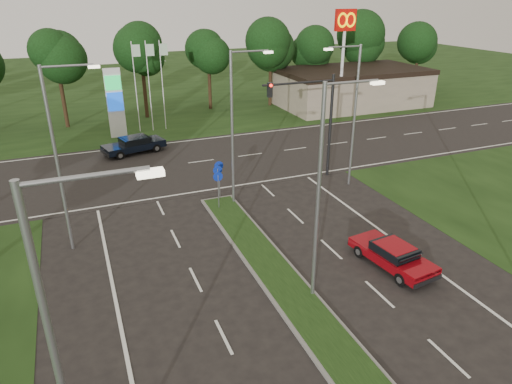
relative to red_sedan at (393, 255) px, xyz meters
name	(u,v)px	position (x,y,z in m)	size (l,w,h in m)	color
verge_far	(130,89)	(-5.34, 48.37, -0.62)	(160.00, 50.00, 0.02)	black
cross_road	(188,163)	(-5.34, 17.37, -0.62)	(160.00, 12.00, 0.02)	black
median_kerb	(319,329)	(-5.34, -2.63, -0.56)	(2.00, 26.00, 0.12)	slate
commercial_building	(352,87)	(16.66, 29.37, 1.38)	(16.00, 9.00, 4.00)	gray
streetlight_median_near	(323,185)	(-4.34, -0.63, 4.46)	(2.53, 0.22, 9.00)	gray
streetlight_median_far	(235,122)	(-4.34, 9.37, 4.46)	(2.53, 0.22, 9.00)	gray
streetlight_left_near	(67,360)	(-13.64, -6.63, 4.46)	(2.53, 0.22, 9.00)	gray
streetlight_left_far	(60,152)	(-13.64, 7.37, 4.46)	(2.53, 0.22, 9.00)	gray
streetlight_right_far	(352,110)	(3.46, 9.37, 4.46)	(2.53, 0.22, 9.00)	gray
traffic_signal	(314,112)	(1.84, 11.37, 4.03)	(5.10, 0.42, 7.00)	black
median_signs	(218,177)	(-5.34, 9.77, 1.09)	(1.16, 1.76, 2.38)	gray
gas_pylon	(117,101)	(-9.13, 26.42, 2.57)	(5.80, 1.26, 8.00)	silver
mcdonalds_sign	(344,36)	(12.66, 25.35, 7.36)	(2.20, 0.47, 10.40)	silver
treeline_far	(145,47)	(-5.24, 33.31, 6.21)	(6.00, 6.00, 9.90)	black
red_sedan	(393,255)	(0.00, 0.00, 0.00)	(2.25, 4.40, 1.16)	maroon
navy_sedan	(134,144)	(-8.72, 21.38, 0.08)	(5.08, 3.06, 1.30)	black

